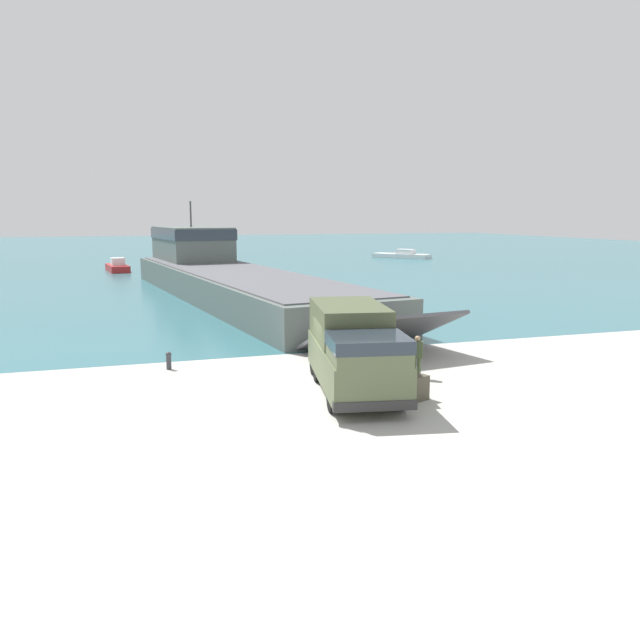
% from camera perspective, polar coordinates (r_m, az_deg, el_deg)
% --- Properties ---
extents(ground_plane, '(240.00, 240.00, 0.00)m').
position_cam_1_polar(ground_plane, '(23.21, -2.80, -6.29)').
color(ground_plane, '#B7B5AD').
extents(water_surface, '(240.00, 180.00, 0.01)m').
position_cam_1_polar(water_surface, '(117.61, -14.78, 6.12)').
color(water_surface, '#336B75').
rests_on(water_surface, ground_plane).
extents(landing_craft, '(13.00, 43.50, 7.67)m').
position_cam_1_polar(landing_craft, '(51.31, -8.92, 4.41)').
color(landing_craft, '#56605B').
rests_on(landing_craft, ground_plane).
extents(military_truck, '(3.79, 7.42, 3.06)m').
position_cam_1_polar(military_truck, '(22.46, 3.17, -2.65)').
color(military_truck, '#566042').
rests_on(military_truck, ground_plane).
extents(soldier_on_ramp, '(0.50, 0.43, 1.70)m').
position_cam_1_polar(soldier_on_ramp, '(24.72, 8.87, -3.07)').
color(soldier_on_ramp, '#475638').
rests_on(soldier_on_ramp, ground_plane).
extents(moored_boat_a, '(2.84, 6.13, 1.58)m').
position_cam_1_polar(moored_boat_a, '(75.51, -18.02, 4.65)').
color(moored_boat_a, '#B22323').
rests_on(moored_boat_a, ground_plane).
extents(moored_boat_b, '(7.58, 8.41, 1.33)m').
position_cam_1_polar(moored_boat_b, '(95.80, 7.52, 5.91)').
color(moored_boat_b, white).
rests_on(moored_boat_b, ground_plane).
extents(mooring_bollard, '(0.24, 0.24, 0.75)m').
position_cam_1_polar(mooring_bollard, '(26.68, -13.67, -3.56)').
color(mooring_bollard, '#333338').
rests_on(mooring_bollard, ground_plane).
extents(cargo_crate, '(1.19, 1.29, 0.87)m').
position_cam_1_polar(cargo_crate, '(22.06, 8.23, -6.05)').
color(cargo_crate, '#4C4738').
rests_on(cargo_crate, ground_plane).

